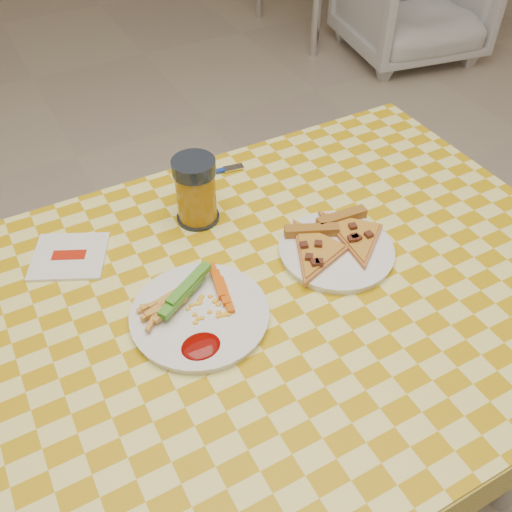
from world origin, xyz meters
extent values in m
plane|color=#BCAA97|center=(0.00, 0.00, 0.00)|extent=(8.00, 8.00, 0.00)
cylinder|color=silver|center=(0.54, 0.34, 0.35)|extent=(0.06, 0.06, 0.71)
cube|color=brown|center=(0.00, 0.00, 0.73)|extent=(1.20, 0.80, 0.04)
cylinder|color=white|center=(-0.11, 0.01, 0.76)|extent=(0.26, 0.26, 0.01)
cylinder|color=white|center=(0.18, 0.03, 0.76)|extent=(0.25, 0.25, 0.01)
cube|color=#226B10|center=(-0.12, 0.05, 0.79)|extent=(0.11, 0.09, 0.02)
cube|color=#DD5909|center=(-0.06, 0.04, 0.78)|extent=(0.07, 0.09, 0.02)
ellipsoid|color=#6E0602|center=(-0.14, -0.06, 0.77)|extent=(0.07, 0.06, 0.01)
cube|color=#9A5C22|center=(0.16, 0.08, 0.78)|extent=(0.11, 0.06, 0.02)
cube|color=#9A5C22|center=(0.24, 0.09, 0.78)|extent=(0.11, 0.03, 0.02)
cylinder|color=black|center=(-0.01, 0.25, 0.76)|extent=(0.09, 0.09, 0.01)
cylinder|color=#986610|center=(-0.01, 0.25, 0.81)|extent=(0.08, 0.08, 0.11)
cylinder|color=black|center=(-0.01, 0.25, 0.88)|extent=(0.09, 0.09, 0.03)
cube|color=white|center=(-0.27, 0.26, 0.76)|extent=(0.18, 0.17, 0.01)
cube|color=#B01B0A|center=(-0.27, 0.26, 0.76)|extent=(0.07, 0.05, 0.00)
cube|color=navy|center=(0.06, 0.38, 0.76)|extent=(0.10, 0.03, 0.01)
cube|color=silver|center=(0.14, 0.37, 0.76)|extent=(0.05, 0.03, 0.00)
camera|label=1|loc=(-0.33, -0.59, 1.51)|focal=40.00mm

